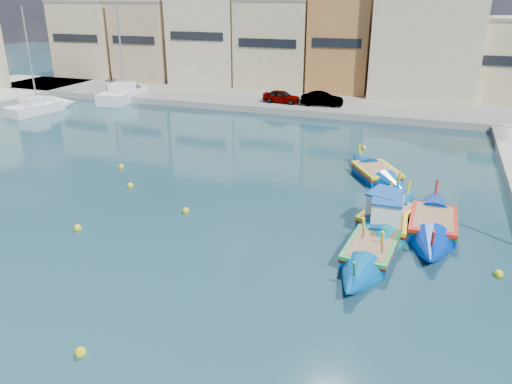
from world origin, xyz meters
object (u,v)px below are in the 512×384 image
at_px(luzzu_turquoise_cabin, 386,223).
at_px(church_block, 431,15).
at_px(luzzu_blue_south, 371,252).
at_px(luzzu_blue_cabin, 386,217).
at_px(luzzu_green, 376,175).
at_px(luzzu_cyan_mid, 433,225).
at_px(yacht_midnorth, 49,106).
at_px(yacht_north, 132,92).

bearing_deg(luzzu_turquoise_cabin, church_block, 90.21).
bearing_deg(luzzu_blue_south, church_block, 89.77).
bearing_deg(luzzu_blue_cabin, luzzu_green, 101.64).
xyz_separation_m(church_block, luzzu_cyan_mid, (2.20, -32.45, -8.14)).
xyz_separation_m(luzzu_turquoise_cabin, luzzu_cyan_mid, (2.08, 0.57, -0.06)).
bearing_deg(church_block, yacht_midnorth, -151.73).
bearing_deg(yacht_midnorth, church_block, 28.27).
relative_size(luzzu_cyan_mid, yacht_midnorth, 0.84).
xyz_separation_m(luzzu_green, luzzu_blue_south, (1.05, -9.81, -0.02)).
bearing_deg(luzzu_cyan_mid, luzzu_turquoise_cabin, -164.58).
bearing_deg(church_block, luzzu_blue_south, -90.23).
xyz_separation_m(church_block, luzzu_green, (-1.19, -26.20, -8.15)).
bearing_deg(yacht_north, luzzu_cyan_mid, -36.44).
height_order(luzzu_cyan_mid, yacht_midnorth, yacht_midnorth).
distance_m(church_block, luzzu_cyan_mid, 33.52).
xyz_separation_m(yacht_north, yacht_midnorth, (-3.68, -8.44, -0.09)).
relative_size(luzzu_green, yacht_midnorth, 0.75).
xyz_separation_m(church_block, luzzu_turquoise_cabin, (0.12, -33.02, -8.08)).
height_order(church_block, luzzu_blue_cabin, church_block).
distance_m(church_block, yacht_north, 31.65).
bearing_deg(luzzu_green, church_block, 87.40).
relative_size(luzzu_turquoise_cabin, luzzu_cyan_mid, 0.99).
bearing_deg(yacht_midnorth, luzzu_blue_cabin, -24.01).
bearing_deg(luzzu_green, yacht_north, 148.83).
bearing_deg(luzzu_blue_south, luzzu_green, 96.08).
distance_m(luzzu_turquoise_cabin, luzzu_blue_south, 3.00).
bearing_deg(yacht_north, yacht_midnorth, -113.55).
height_order(luzzu_green, luzzu_blue_south, luzzu_green).
relative_size(luzzu_blue_south, yacht_north, 0.66).
height_order(church_block, luzzu_cyan_mid, church_block).
bearing_deg(luzzu_green, luzzu_cyan_mid, -61.47).
height_order(luzzu_turquoise_cabin, luzzu_cyan_mid, luzzu_turquoise_cabin).
bearing_deg(luzzu_cyan_mid, luzzu_blue_cabin, 178.24).
xyz_separation_m(luzzu_cyan_mid, yacht_north, (-31.42, 23.20, 0.23)).
height_order(luzzu_turquoise_cabin, luzzu_blue_cabin, luzzu_blue_cabin).
xyz_separation_m(church_block, yacht_north, (-29.22, -9.25, -7.92)).
distance_m(luzzu_blue_cabin, luzzu_green, 6.31).
xyz_separation_m(luzzu_blue_south, yacht_north, (-29.07, 26.76, 0.25)).
relative_size(luzzu_cyan_mid, luzzu_green, 1.13).
xyz_separation_m(luzzu_cyan_mid, yacht_midnorth, (-35.10, 14.76, 0.14)).
bearing_deg(luzzu_turquoise_cabin, yacht_north, 140.99).
bearing_deg(yacht_midnorth, luzzu_blue_south, -29.22).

